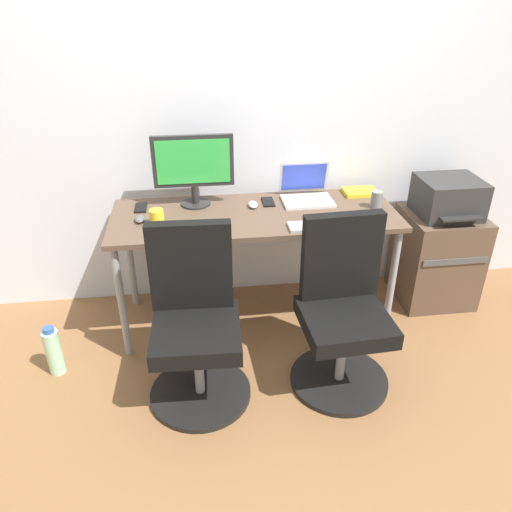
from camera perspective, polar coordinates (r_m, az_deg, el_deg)
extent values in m
plane|color=brown|center=(3.32, -0.11, -6.99)|extent=(5.28, 5.28, 0.00)
cube|color=silver|center=(3.15, -1.12, 17.05)|extent=(4.40, 0.04, 2.60)
cube|color=brown|center=(2.95, -0.13, 4.70)|extent=(1.70, 0.64, 0.03)
cylinder|color=gray|center=(2.91, -15.24, -5.27)|extent=(0.04, 0.04, 0.72)
cylinder|color=gray|center=(3.10, 15.37, -3.08)|extent=(0.04, 0.04, 0.72)
cylinder|color=gray|center=(3.37, -14.31, -0.17)|extent=(0.04, 0.04, 0.72)
cylinder|color=gray|center=(3.53, 12.26, 1.49)|extent=(0.04, 0.04, 0.72)
cylinder|color=black|center=(2.78, -6.40, -15.38)|extent=(0.54, 0.54, 0.03)
cylinder|color=gray|center=(2.66, -6.62, -12.52)|extent=(0.05, 0.05, 0.34)
cube|color=black|center=(2.52, -6.89, -8.85)|extent=(0.46, 0.46, 0.09)
cube|color=black|center=(2.51, -7.56, -1.14)|extent=(0.42, 0.09, 0.48)
cylinder|color=black|center=(2.88, 9.51, -13.86)|extent=(0.54, 0.54, 0.03)
cylinder|color=gray|center=(2.75, 9.83, -11.03)|extent=(0.05, 0.05, 0.34)
cube|color=black|center=(2.62, 10.22, -7.42)|extent=(0.46, 0.46, 0.09)
cube|color=black|center=(2.62, 9.82, 0.00)|extent=(0.42, 0.09, 0.48)
cube|color=brown|center=(3.58, 20.06, -0.08)|extent=(0.48, 0.46, 0.63)
cube|color=#4C4C4C|center=(3.36, 22.03, -0.61)|extent=(0.43, 0.01, 0.04)
cube|color=#2D2D2D|center=(3.41, 21.29, 6.36)|extent=(0.38, 0.34, 0.24)
cube|color=#262626|center=(3.27, 22.64, 4.01)|extent=(0.27, 0.06, 0.01)
cylinder|color=#A5D8B2|center=(3.04, -22.27, -10.23)|extent=(0.09, 0.09, 0.28)
cylinder|color=#2D59B2|center=(2.95, -22.83, -7.87)|extent=(0.06, 0.06, 0.03)
cylinder|color=#262626|center=(3.08, -6.96, 6.02)|extent=(0.18, 0.18, 0.01)
cylinder|color=#262626|center=(3.06, -7.03, 7.07)|extent=(0.04, 0.04, 0.11)
cube|color=#262626|center=(2.99, -7.27, 10.81)|extent=(0.48, 0.03, 0.31)
cube|color=green|center=(2.97, -7.27, 10.71)|extent=(0.43, 0.00, 0.26)
cube|color=silver|center=(3.11, 5.97, 6.31)|extent=(0.31, 0.22, 0.02)
cube|color=silver|center=(3.19, 5.53, 9.08)|extent=(0.31, 0.06, 0.21)
cube|color=blue|center=(3.18, 5.56, 9.06)|extent=(0.28, 0.04, 0.17)
cube|color=#B7B7B7|center=(2.70, -7.27, 2.64)|extent=(0.34, 0.12, 0.02)
cube|color=#B7B7B7|center=(2.79, 7.24, 3.48)|extent=(0.34, 0.12, 0.02)
ellipsoid|color=#515156|center=(2.91, -13.27, 4.19)|extent=(0.06, 0.10, 0.03)
ellipsoid|color=silver|center=(3.02, -0.30, 5.96)|extent=(0.06, 0.10, 0.03)
cylinder|color=yellow|center=(2.83, -11.37, 4.38)|extent=(0.08, 0.08, 0.09)
cylinder|color=slate|center=(3.09, 13.75, 6.33)|extent=(0.07, 0.07, 0.10)
cube|color=black|center=(3.09, 1.40, 6.26)|extent=(0.07, 0.14, 0.01)
cube|color=black|center=(3.09, -13.14, 5.46)|extent=(0.07, 0.14, 0.01)
cube|color=yellow|center=(3.29, 11.91, 7.25)|extent=(0.21, 0.15, 0.03)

